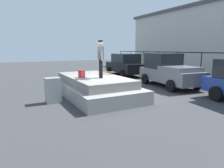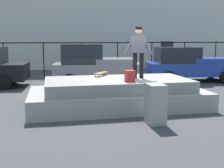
% 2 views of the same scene
% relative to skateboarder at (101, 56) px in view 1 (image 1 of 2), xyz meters
% --- Properties ---
extents(ground_plane, '(60.00, 60.00, 0.00)m').
position_rel_skateboarder_xyz_m(ground_plane, '(0.07, 0.37, -1.90)').
color(ground_plane, '#38383A').
extents(concrete_ledge, '(5.64, 2.82, 0.93)m').
position_rel_skateboarder_xyz_m(concrete_ledge, '(-0.72, -0.06, -1.47)').
color(concrete_ledge, gray).
rests_on(concrete_ledge, ground_plane).
extents(skateboarder, '(0.91, 0.37, 1.67)m').
position_rel_skateboarder_xyz_m(skateboarder, '(0.00, 0.00, 0.00)').
color(skateboarder, black).
rests_on(skateboarder, concrete_ledge).
extents(skateboard, '(0.63, 0.76, 0.12)m').
position_rel_skateboarder_xyz_m(skateboard, '(-1.10, 0.81, -0.87)').
color(skateboard, brown).
rests_on(skateboard, concrete_ledge).
extents(backpack, '(0.31, 0.25, 0.35)m').
position_rel_skateboarder_xyz_m(backpack, '(-0.49, -0.74, -0.80)').
color(backpack, red).
rests_on(backpack, concrete_ledge).
extents(car_black_sedan_near, '(4.58, 2.43, 1.84)m').
position_rel_skateboarder_xyz_m(car_black_sedan_near, '(-6.13, 5.15, -0.97)').
color(car_black_sedan_near, black).
rests_on(car_black_sedan_near, ground_plane).
extents(car_grey_pickup_mid, '(4.41, 2.38, 1.96)m').
position_rel_skateboarder_xyz_m(car_grey_pickup_mid, '(-0.75, 4.82, -0.94)').
color(car_grey_pickup_mid, slate).
rests_on(car_grey_pickup_mid, ground_plane).
extents(utility_box, '(0.44, 0.60, 1.05)m').
position_rel_skateboarder_xyz_m(utility_box, '(-0.17, -2.13, -1.37)').
color(utility_box, gray).
rests_on(utility_box, ground_plane).
extents(fence_row, '(24.06, 0.06, 2.02)m').
position_rel_skateboarder_xyz_m(fence_row, '(0.07, 8.08, -0.50)').
color(fence_row, black).
rests_on(fence_row, ground_plane).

